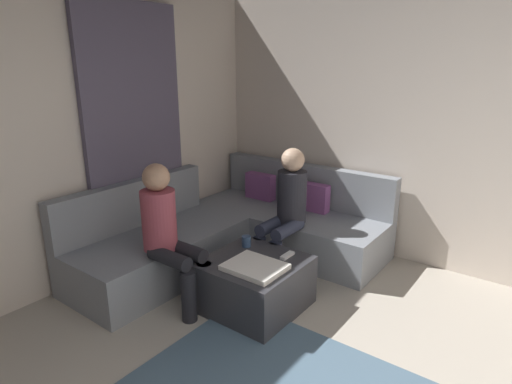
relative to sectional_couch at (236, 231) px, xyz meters
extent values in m
cube|color=beige|center=(2.08, 1.06, 1.07)|extent=(6.00, 0.12, 2.70)
cube|color=#595166|center=(-0.76, -0.58, 0.97)|extent=(0.06, 1.10, 2.50)
cube|color=gray|center=(0.30, 0.53, -0.07)|extent=(2.10, 0.85, 0.42)
cube|color=gray|center=(0.30, 0.88, 0.36)|extent=(2.10, 0.14, 0.45)
cube|color=gray|center=(-0.32, -0.75, -0.07)|extent=(0.85, 1.70, 0.42)
cube|color=gray|center=(-0.68, -0.75, 0.36)|extent=(0.14, 1.70, 0.45)
cube|color=#8C4C8C|center=(-0.20, 0.70, 0.26)|extent=(0.36, 0.12, 0.36)
cube|color=#8C4C8C|center=(0.50, 0.70, 0.26)|extent=(0.36, 0.12, 0.36)
cube|color=#333338|center=(0.73, -0.65, -0.07)|extent=(0.76, 0.76, 0.42)
cube|color=white|center=(0.83, -0.77, 0.16)|extent=(0.44, 0.36, 0.04)
cylinder|color=#334C72|center=(0.51, -0.47, 0.19)|extent=(0.08, 0.08, 0.10)
cube|color=white|center=(0.91, -0.43, 0.15)|extent=(0.05, 0.15, 0.02)
cylinder|color=#2D3347|center=(0.67, -0.25, -0.07)|extent=(0.12, 0.12, 0.42)
cylinder|color=#2D3347|center=(0.49, -0.25, -0.07)|extent=(0.12, 0.12, 0.42)
cylinder|color=#2D3347|center=(0.67, -0.05, 0.20)|extent=(0.12, 0.40, 0.12)
cylinder|color=#2D3347|center=(0.49, -0.05, 0.20)|extent=(0.12, 0.40, 0.12)
cylinder|color=#26262D|center=(0.58, 0.15, 0.45)|extent=(0.28, 0.28, 0.50)
sphere|color=#D8AD8C|center=(0.58, 0.15, 0.81)|extent=(0.22, 0.22, 0.22)
cylinder|color=black|center=(0.45, -0.94, -0.07)|extent=(0.12, 0.12, 0.42)
cylinder|color=black|center=(0.45, -1.12, -0.07)|extent=(0.12, 0.12, 0.42)
cylinder|color=black|center=(0.25, -0.94, 0.20)|extent=(0.40, 0.12, 0.12)
cylinder|color=black|center=(0.25, -1.12, 0.20)|extent=(0.40, 0.12, 0.12)
cylinder|color=#993F4C|center=(0.05, -1.03, 0.45)|extent=(0.28, 0.28, 0.50)
sphere|color=tan|center=(0.05, -1.03, 0.81)|extent=(0.22, 0.22, 0.22)
camera|label=1|loc=(2.62, -3.14, 1.67)|focal=29.74mm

